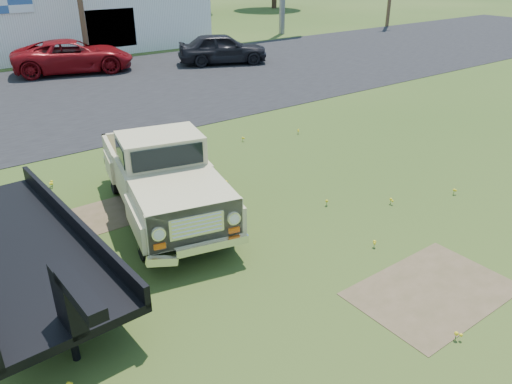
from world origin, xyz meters
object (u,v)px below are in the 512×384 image
Objects in this scene: dark_sedan at (223,49)px; flatbed_trailer at (17,243)px; vintage_pickup_truck at (163,175)px; red_pickup at (73,56)px.

flatbed_trailer is at bearing 160.46° from dark_sedan.
flatbed_trailer is at bearing -151.62° from vintage_pickup_truck.
vintage_pickup_truck reaches higher than red_pickup.
vintage_pickup_truck is 17.39m from red_pickup.
dark_sedan is at bearing 44.17° from flatbed_trailer.
vintage_pickup_truck reaches higher than dark_sedan.
vintage_pickup_truck is 18.05m from dark_sedan.
vintage_pickup_truck reaches higher than flatbed_trailer.
flatbed_trailer is (-3.44, -0.96, -0.11)m from vintage_pickup_truck.
red_pickup is at bearing 91.10° from vintage_pickup_truck.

